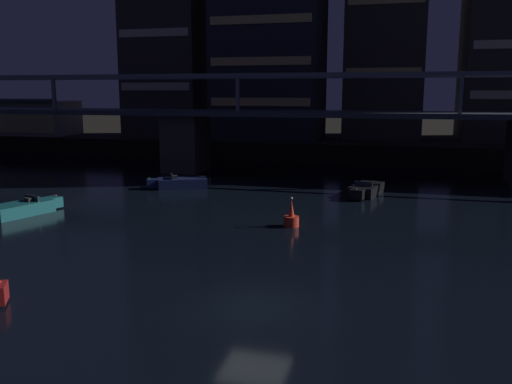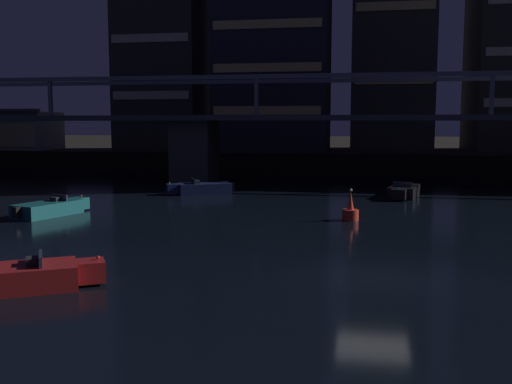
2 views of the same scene
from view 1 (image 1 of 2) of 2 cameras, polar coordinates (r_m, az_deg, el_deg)
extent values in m
plane|color=black|center=(20.55, -0.11, -11.82)|extent=(400.00, 400.00, 0.00)
cube|color=black|center=(98.75, 12.07, 6.31)|extent=(240.00, 80.00, 2.20)
cube|color=#4C4944|center=(54.67, -7.34, 5.08)|extent=(3.60, 4.40, 5.55)
cube|color=#3D424C|center=(50.68, 9.39, 8.01)|extent=(100.01, 6.40, 0.45)
cube|color=slate|center=(47.77, 9.16, 11.99)|extent=(100.01, 0.36, 0.36)
cube|color=slate|center=(53.54, 9.81, 11.79)|extent=(100.01, 0.36, 0.36)
cube|color=slate|center=(57.91, -20.31, 9.61)|extent=(0.30, 0.30, 3.20)
cube|color=slate|center=(49.61, -1.93, 10.21)|extent=(0.30, 0.30, 3.20)
cube|color=slate|center=(47.71, 20.57, 9.55)|extent=(0.30, 0.30, 3.20)
cube|color=#38332D|center=(71.80, -9.22, 18.18)|extent=(9.52, 8.50, 30.87)
cube|color=beige|center=(67.21, -10.50, 10.76)|extent=(8.76, 0.10, 0.90)
cube|color=beige|center=(67.55, -10.68, 16.00)|extent=(8.76, 0.10, 0.90)
cube|color=#282833|center=(66.55, 1.41, 15.18)|extent=(12.44, 9.00, 22.22)
cube|color=#F2D172|center=(61.92, 0.39, 9.37)|extent=(11.45, 0.10, 0.90)
cube|color=#F2D172|center=(61.99, 0.39, 13.48)|extent=(11.45, 0.10, 0.90)
cube|color=#F2D172|center=(62.39, 0.40, 17.56)|extent=(11.45, 0.10, 0.90)
cube|color=#F2D172|center=(64.34, 13.10, 12.09)|extent=(8.29, 0.10, 0.90)
cube|color=#B2AD9E|center=(78.45, -22.51, 7.17)|extent=(12.00, 6.00, 4.40)
cube|color=#EAD88C|center=(76.06, -23.88, 6.66)|extent=(11.20, 0.10, 2.64)
cube|color=#4C4C51|center=(75.54, -24.30, 8.73)|extent=(12.40, 1.60, 0.30)
cube|color=#196066|center=(37.99, -23.29, -1.64)|extent=(2.94, 4.28, 0.80)
cube|color=#196066|center=(39.32, -20.39, -0.98)|extent=(1.22, 1.17, 0.70)
cube|color=#283342|center=(38.35, -22.30, -0.58)|extent=(1.31, 0.52, 0.36)
cube|color=#262628|center=(38.22, -22.60, -0.73)|extent=(0.66, 0.56, 0.24)
sphere|color=red|center=(39.39, -20.13, -0.31)|extent=(0.12, 0.12, 0.12)
cube|color=#19234C|center=(45.23, -7.67, 0.94)|extent=(4.30, 3.35, 0.80)
cube|color=#19234C|center=(45.13, -10.72, 0.89)|extent=(1.25, 1.29, 0.70)
cube|color=#283342|center=(45.10, -8.77, 1.62)|extent=(0.69, 1.25, 0.36)
cube|color=#262628|center=(45.12, -8.45, 1.56)|extent=(0.61, 0.68, 0.24)
cube|color=black|center=(45.41, -4.96, 1.15)|extent=(0.48, 0.48, 0.60)
sphere|color=#33D84C|center=(45.06, -11.06, 1.42)|extent=(0.12, 0.12, 0.12)
cube|color=black|center=(42.63, 11.42, 0.24)|extent=(2.59, 4.20, 0.80)
cube|color=black|center=(40.35, 10.49, -0.22)|extent=(1.16, 1.09, 0.70)
cube|color=#283342|center=(41.73, 11.13, 0.84)|extent=(1.34, 0.38, 0.36)
cube|color=#262628|center=(41.98, 11.23, 0.81)|extent=(0.63, 0.51, 0.24)
cube|color=black|center=(44.67, 12.18, 0.80)|extent=(0.43, 0.43, 0.60)
sphere|color=#33D84C|center=(40.04, 10.41, 0.32)|extent=(0.12, 0.12, 0.12)
sphere|color=red|center=(22.47, -25.13, -8.49)|extent=(0.12, 0.12, 0.12)
cylinder|color=red|center=(32.12, 3.69, -3.07)|extent=(0.90, 0.90, 0.60)
cone|color=red|center=(31.94, 3.71, -1.68)|extent=(0.36, 0.36, 1.00)
sphere|color=#F2EAB2|center=(31.82, 3.72, -0.65)|extent=(0.16, 0.16, 0.16)
camera|label=2|loc=(6.24, -91.10, -23.39)|focal=41.52mm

